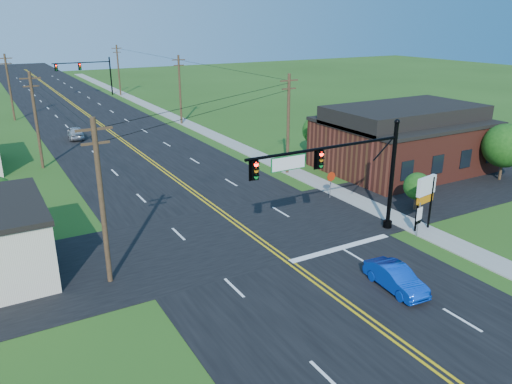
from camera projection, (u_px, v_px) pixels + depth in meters
ground at (369, 324)px, 23.35m from camera, size 260.00×260.00×0.00m
road_main at (105, 129)px, 64.30m from camera, size 16.00×220.00×0.04m
road_cross at (246, 233)px, 33.17m from camera, size 70.00×10.00×0.04m
sidewalk at (211, 134)px, 61.03m from camera, size 2.00×160.00×0.08m
signal_mast_main at (339, 170)px, 30.37m from camera, size 11.30×0.60×7.48m
signal_mast_far at (86, 71)px, 89.46m from camera, size 10.98×0.60×7.48m
brick_building at (402, 144)px, 46.69m from camera, size 14.20×11.20×4.70m
utility_pole_left_a at (102, 200)px, 25.53m from camera, size 1.80×0.28×9.00m
utility_pole_left_b at (36, 119)px, 46.01m from camera, size 1.80×0.28×9.00m
utility_pole_left_c at (9, 86)px, 68.13m from camera, size 1.80×0.28×9.00m
utility_pole_right_a at (288, 123)px, 44.41m from camera, size 1.80×0.28×9.00m
utility_pole_right_b at (180, 89)px, 65.71m from camera, size 1.80×0.28×9.00m
utility_pole_right_c at (118, 69)px, 90.28m from camera, size 1.80×0.28×9.00m
tree_right_front at (505, 146)px, 43.06m from camera, size 3.80×3.80×5.00m
tree_right_back at (317, 130)px, 51.29m from camera, size 3.00×3.00×4.10m
shrub_corner at (417, 186)px, 36.61m from camera, size 2.00×2.00×2.86m
blue_car at (396, 279)px, 26.08m from camera, size 1.68×4.00×1.29m
distant_car at (76, 133)px, 58.76m from camera, size 2.14×4.38×1.44m
route_sign at (419, 217)px, 32.25m from camera, size 0.58×0.14×2.33m
stop_sign at (331, 179)px, 39.08m from camera, size 0.78×0.10×2.18m
pylon_sign at (426, 192)px, 32.72m from camera, size 1.85×0.60×3.78m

